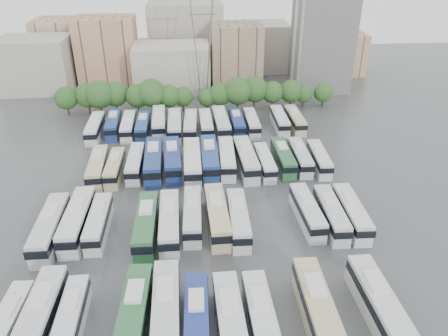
{
  "coord_description": "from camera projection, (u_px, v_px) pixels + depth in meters",
  "views": [
    {
      "loc": [
        -1.44,
        -57.41,
        37.68
      ],
      "look_at": [
        3.79,
        7.0,
        3.0
      ],
      "focal_mm": 35.0,
      "sensor_mm": 36.0,
      "label": 1
    }
  ],
  "objects": [
    {
      "name": "ground",
      "position": [
        204.0,
        207.0,
        68.34
      ],
      "size": [
        220.0,
        220.0,
        0.0
      ],
      "primitive_type": "plane",
      "color": "#424447",
      "rests_on": "ground"
    },
    {
      "name": "tree_line",
      "position": [
        186.0,
        94.0,
        102.97
      ],
      "size": [
        66.12,
        8.07,
        8.41
      ],
      "color": "black",
      "rests_on": "ground"
    },
    {
      "name": "city_buildings",
      "position": [
        168.0,
        50.0,
        127.2
      ],
      "size": [
        102.0,
        35.0,
        20.0
      ],
      "color": "#9E998E",
      "rests_on": "ground"
    },
    {
      "name": "apartment_tower",
      "position": [
        322.0,
        40.0,
        115.55
      ],
      "size": [
        14.0,
        14.0,
        26.0
      ],
      "primitive_type": "cube",
      "color": "silver",
      "rests_on": "ground"
    },
    {
      "name": "electricity_pylon",
      "position": [
        202.0,
        25.0,
        103.57
      ],
      "size": [
        9.0,
        6.91,
        33.83
      ],
      "color": "slate",
      "rests_on": "ground"
    },
    {
      "name": "bus_r0_s0",
      "position": [
        7.0,
        328.0,
        45.16
      ],
      "size": [
        3.02,
        11.31,
        3.51
      ],
      "rotation": [
        0.0,
        0.0,
        -0.05
      ],
      "color": "silver",
      "rests_on": "ground"
    },
    {
      "name": "bus_r0_s1",
      "position": [
        39.0,
        319.0,
        45.73
      ],
      "size": [
        3.21,
        13.41,
        4.19
      ],
      "rotation": [
        0.0,
        0.0,
        -0.02
      ],
      "color": "silver",
      "rests_on": "ground"
    },
    {
      "name": "bus_r0_s2",
      "position": [
        71.0,
        319.0,
        46.21
      ],
      "size": [
        2.53,
        10.97,
        3.43
      ],
      "rotation": [
        0.0,
        0.0,
        0.01
      ],
      "color": "silver",
      "rests_on": "ground"
    },
    {
      "name": "bus_r0_s4",
      "position": [
        134.0,
        315.0,
        46.38
      ],
      "size": [
        3.35,
        12.94,
        4.03
      ],
      "rotation": [
        0.0,
        0.0,
        -0.04
      ],
      "color": "#2C683A",
      "rests_on": "ground"
    },
    {
      "name": "bus_r0_s5",
      "position": [
        166.0,
        313.0,
        46.52
      ],
      "size": [
        3.17,
        13.47,
        4.21
      ],
      "rotation": [
        0.0,
        0.0,
        0.02
      ],
      "color": "silver",
      "rests_on": "ground"
    },
    {
      "name": "bus_r0_s6",
      "position": [
        197.0,
        322.0,
        45.67
      ],
      "size": [
        2.9,
        12.03,
        3.76
      ],
      "rotation": [
        0.0,
        0.0,
        -0.02
      ],
      "color": "navy",
      "rests_on": "ground"
    },
    {
      "name": "bus_r0_s7",
      "position": [
        231.0,
        324.0,
        45.23
      ],
      "size": [
        3.12,
        12.9,
        4.03
      ],
      "rotation": [
        0.0,
        0.0,
        0.03
      ],
      "color": "silver",
      "rests_on": "ground"
    },
    {
      "name": "bus_r0_s8",
      "position": [
        262.0,
        321.0,
        45.78
      ],
      "size": [
        2.93,
        12.37,
        3.87
      ],
      "rotation": [
        0.0,
        0.0,
        0.02
      ],
      "color": "silver",
      "rests_on": "ground"
    },
    {
      "name": "bus_r0_s10",
      "position": [
        317.0,
        309.0,
        47.02
      ],
      "size": [
        3.07,
        13.37,
        4.18
      ],
      "rotation": [
        0.0,
        0.0,
        -0.01
      ],
      "color": "#BFB683",
      "rests_on": "ground"
    },
    {
      "name": "bus_r0_s12",
      "position": [
        379.0,
        305.0,
        47.52
      ],
      "size": [
        3.17,
        13.32,
        4.16
      ],
      "rotation": [
        0.0,
        0.0,
        0.02
      ],
      "color": "silver",
      "rests_on": "ground"
    },
    {
      "name": "bus_r1_s0",
      "position": [
        50.0,
        227.0,
        60.1
      ],
      "size": [
        3.11,
        13.29,
        4.16
      ],
      "rotation": [
        0.0,
        0.0,
        0.02
      ],
      "color": "silver",
      "rests_on": "ground"
    },
    {
      "name": "bus_r1_s1",
      "position": [
        77.0,
        220.0,
        61.7
      ],
      "size": [
        3.01,
        13.33,
        4.17
      ],
      "rotation": [
        0.0,
        0.0,
        -0.01
      ],
      "color": "silver",
      "rests_on": "ground"
    },
    {
      "name": "bus_r1_s2",
      "position": [
        99.0,
        222.0,
        61.65
      ],
      "size": [
        2.52,
        11.54,
        3.62
      ],
      "rotation": [
        0.0,
        0.0,
        -0.0
      ],
      "color": "silver",
      "rests_on": "ground"
    },
    {
      "name": "bus_r1_s4",
      "position": [
        146.0,
        224.0,
        60.83
      ],
      "size": [
        2.86,
        12.81,
        4.01
      ],
      "rotation": [
        0.0,
        0.0,
        -0.01
      ],
      "color": "#2D693A",
      "rests_on": "ground"
    },
    {
      "name": "bus_r1_s5",
      "position": [
        170.0,
        222.0,
        61.38
      ],
      "size": [
        2.99,
        12.79,
        4.0
      ],
      "rotation": [
        0.0,
        0.0,
        0.02
      ],
      "color": "silver",
      "rests_on": "ground"
    },
    {
      "name": "bus_r1_s6",
      "position": [
        193.0,
        215.0,
        63.17
      ],
      "size": [
        2.87,
        11.94,
        3.73
      ],
      "rotation": [
        0.0,
        0.0,
        -0.02
      ],
      "color": "silver",
      "rests_on": "ground"
    },
    {
      "name": "bus_r1_s7",
      "position": [
        217.0,
        215.0,
        62.74
      ],
      "size": [
        3.28,
        13.15,
        4.1
      ],
      "rotation": [
        0.0,
        0.0,
        0.03
      ],
      "color": "#C8BA89",
      "rests_on": "ground"
    },
    {
      "name": "bus_r1_s8",
      "position": [
        238.0,
        219.0,
        62.25
      ],
      "size": [
        2.88,
        12.16,
        3.8
      ],
      "rotation": [
        0.0,
        0.0,
        -0.02
      ],
      "color": "silver",
      "rests_on": "ground"
    },
    {
      "name": "bus_r1_s11",
      "position": [
        307.0,
        211.0,
        64.04
      ],
      "size": [
        2.99,
        11.86,
        3.7
      ],
      "rotation": [
        0.0,
        0.0,
        0.04
      ],
      "color": "silver",
      "rests_on": "ground"
    },
    {
      "name": "bus_r1_s12",
      "position": [
        331.0,
        214.0,
        63.45
      ],
      "size": [
        2.84,
        11.95,
        3.73
      ],
      "rotation": [
        0.0,
        0.0,
        -0.02
      ],
      "color": "silver",
      "rests_on": "ground"
    },
    {
      "name": "bus_r1_s13",
      "position": [
        351.0,
        212.0,
        63.67
      ],
      "size": [
        2.94,
        12.13,
        3.79
      ],
      "rotation": [
        0.0,
        0.0,
        -0.03
      ],
      "color": "silver",
      "rests_on": "ground"
    },
    {
      "name": "bus_r2_s1",
      "position": [
        98.0,
        167.0,
        76.07
      ],
      "size": [
        3.21,
        12.26,
        3.81
      ],
      "rotation": [
        0.0,
        0.0,
        0.05
      ],
      "color": "#CDB88D",
      "rests_on": "ground"
    },
    {
      "name": "bus_r2_s2",
      "position": [
        115.0,
        167.0,
        76.32
      ],
      "size": [
        2.55,
        11.08,
        3.47
      ],
      "rotation": [
        0.0,
        0.0,
        -0.01
      ],
      "color": "#C2B885",
      "rests_on": "ground"
    },
    {
      "name": "bus_r2_s3",
      "position": [
        135.0,
        163.0,
        77.61
      ],
      "size": [
        2.61,
        11.66,
        3.65
      ],
      "rotation": [
        0.0,
        0.0,
        -0.01
      ],
      "color": "silver",
      "rests_on": "ground"
    },
    {
      "name": "bus_r2_s4",
      "position": [
        154.0,
        160.0,
        77.73
      ],
      "size": [
        3.39,
        13.78,
        4.3
      ],
      "rotation": [
        0.0,
        0.0,
        0.03
      ],
      "color": "navy",
      "rests_on": "ground"
    },
    {
      "name": "bus_r2_s5",
      "position": [
        172.0,
        159.0,
        78.4
      ],
      "size": [
        3.52,
        13.31,
        4.14
      ],
      "rotation": [
        0.0,
        0.0,
        0.05
      ],
      "color": "navy",
      "rests_on": "ground"
    },
    {
      "name": "bus_r2_s6",
      "position": [
        192.0,
        162.0,
        77.36
      ],
      "size": [
        3.07,
        13.71,
        4.3
      ],
      "rotation": [
        0.0,
        0.0,
        0.01
      ],
      "color": "silver",
      "rests_on": "ground"
    },
    {
      "name": "bus_r2_s7",
      "position": [
        210.0,
        158.0,
        78.69
      ],
      "size": [
        2.98,
        13.51,
        4.24
      ],
      "rotation": [
        0.0,
        0.0,
        -0.0
      ],
      "color": "navy",
      "rests_on": "ground"
    },
    {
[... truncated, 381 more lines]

